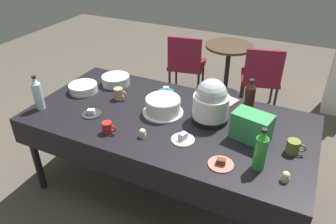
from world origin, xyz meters
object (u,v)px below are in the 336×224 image
at_px(maroon_chair_right, 261,76).
at_px(dessert_plate_white, 183,138).
at_px(frosted_layer_cake, 163,106).
at_px(cupcake_lemon, 286,177).
at_px(dessert_plate_coral, 221,163).
at_px(coffee_mug_olive, 293,147).
at_px(potluck_table, 168,124).
at_px(cupcake_berry, 142,133).
at_px(coffee_mug_black, 201,91).
at_px(dessert_plate_charcoal, 92,113).
at_px(slow_cooker, 211,102).
at_px(coffee_mug_red, 107,127).
at_px(dessert_plate_teal, 166,91).
at_px(ceramic_snack_bowl, 83,88).
at_px(soda_carton, 252,127).
at_px(glass_salad_bowl, 116,80).
at_px(soda_bottle_water, 38,94).
at_px(maroon_chair_left, 186,62).
at_px(cupcake_rose, 209,102).
at_px(soda_bottle_cola, 250,96).
at_px(coffee_mug_tan, 119,94).
at_px(round_cafe_table, 228,62).
at_px(soda_bottle_lime_soda, 261,150).

bearing_deg(maroon_chair_right, dessert_plate_white, -95.99).
xyz_separation_m(frosted_layer_cake, cupcake_lemon, (0.99, -0.38, -0.03)).
height_order(frosted_layer_cake, maroon_chair_right, frosted_layer_cake).
bearing_deg(dessert_plate_coral, coffee_mug_olive, 39.74).
bearing_deg(potluck_table, cupcake_berry, -99.72).
bearing_deg(coffee_mug_black, cupcake_lemon, -43.31).
relative_size(coffee_mug_olive, maroon_chair_right, 0.15).
bearing_deg(dessert_plate_charcoal, slow_cooker, 20.28).
distance_m(frosted_layer_cake, coffee_mug_red, 0.48).
bearing_deg(dessert_plate_teal, slow_cooker, -27.94).
bearing_deg(ceramic_snack_bowl, dessert_plate_teal, 24.01).
height_order(dessert_plate_teal, soda_carton, soda_carton).
relative_size(glass_salad_bowl, coffee_mug_red, 2.27).
relative_size(dessert_plate_charcoal, dessert_plate_teal, 1.11).
relative_size(potluck_table, soda_bottle_water, 7.63).
relative_size(frosted_layer_cake, coffee_mug_black, 2.70).
bearing_deg(soda_bottle_water, maroon_chair_left, 76.85).
relative_size(frosted_layer_cake, cupcake_rose, 4.80).
relative_size(slow_cooker, cupcake_berry, 5.09).
relative_size(dessert_plate_white, cupcake_lemon, 2.46).
relative_size(dessert_plate_white, soda_bottle_cola, 0.62).
xyz_separation_m(dessert_plate_charcoal, cupcake_rose, (0.79, 0.54, 0.02)).
bearing_deg(cupcake_lemon, coffee_mug_tan, 163.59).
bearing_deg(potluck_table, soda_bottle_cola, 35.95).
bearing_deg(potluck_table, cupcake_lemon, -19.69).
xyz_separation_m(potluck_table, maroon_chair_left, (-0.54, 1.66, -0.20)).
distance_m(maroon_chair_right, round_cafe_table, 0.52).
bearing_deg(cupcake_lemon, dessert_plate_teal, 148.04).
xyz_separation_m(dessert_plate_teal, coffee_mug_red, (-0.11, -0.74, 0.03)).
height_order(frosted_layer_cake, slow_cooker, slow_cooker).
distance_m(potluck_table, cupcake_rose, 0.40).
bearing_deg(potluck_table, soda_bottle_water, -162.35).
bearing_deg(frosted_layer_cake, potluck_table, -34.08).
bearing_deg(cupcake_rose, maroon_chair_left, 119.49).
xyz_separation_m(dessert_plate_coral, soda_bottle_lime_soda, (0.22, 0.07, 0.12)).
bearing_deg(frosted_layer_cake, round_cafe_table, 89.52).
xyz_separation_m(dessert_plate_coral, coffee_mug_red, (-0.85, -0.01, 0.03)).
distance_m(slow_cooker, cupcake_lemon, 0.77).
bearing_deg(slow_cooker, cupcake_berry, -130.99).
height_order(coffee_mug_olive, coffee_mug_tan, coffee_mug_tan).
xyz_separation_m(slow_cooker, dessert_plate_charcoal, (-0.87, -0.32, -0.15)).
relative_size(ceramic_snack_bowl, coffee_mug_olive, 1.98).
relative_size(cupcake_berry, coffee_mug_black, 0.56).
bearing_deg(cupcake_berry, soda_bottle_water, -179.43).
height_order(frosted_layer_cake, soda_bottle_water, soda_bottle_water).
bearing_deg(coffee_mug_red, frosted_layer_cake, 59.57).
distance_m(ceramic_snack_bowl, dessert_plate_teal, 0.74).
bearing_deg(soda_carton, round_cafe_table, 122.07).
relative_size(slow_cooker, maroon_chair_left, 0.40).
distance_m(dessert_plate_white, cupcake_rose, 0.54).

